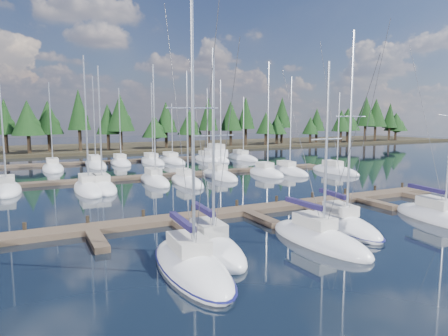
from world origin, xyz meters
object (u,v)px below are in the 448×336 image
front_sailboat_1 (191,265)px  front_sailboat_4 (343,224)px  front_sailboat_3 (318,239)px  front_sailboat_5 (440,217)px  front_sailboat_2 (211,246)px  main_dock (247,212)px  motor_yacht_right (216,157)px

front_sailboat_1 → front_sailboat_4: front_sailboat_1 is taller
front_sailboat_3 → front_sailboat_5: front_sailboat_5 is taller
front_sailboat_2 → front_sailboat_4: size_ratio=0.86×
main_dock → front_sailboat_1: bearing=-133.1°
front_sailboat_1 → front_sailboat_5: size_ratio=1.04×
front_sailboat_1 → motor_yacht_right: bearing=63.2°
front_sailboat_4 → main_dock: bearing=122.1°
front_sailboat_2 → front_sailboat_3: front_sailboat_2 is taller
front_sailboat_3 → front_sailboat_5: size_ratio=0.82×
main_dock → front_sailboat_5: size_ratio=3.05×
front_sailboat_1 → front_sailboat_4: size_ratio=1.05×
main_dock → front_sailboat_5: front_sailboat_5 is taller
main_dock → front_sailboat_3: (0.39, -8.31, 0.08)m
front_sailboat_1 → front_sailboat_5: 20.52m
front_sailboat_4 → front_sailboat_2: bearing=-179.1°
front_sailboat_2 → front_sailboat_5: 18.39m
front_sailboat_2 → front_sailboat_3: (6.62, -1.64, -0.00)m
front_sailboat_1 → front_sailboat_5: (20.50, 0.75, 0.01)m
front_sailboat_2 → front_sailboat_5: front_sailboat_5 is taller
front_sailboat_3 → front_sailboat_5: 11.71m
main_dock → front_sailboat_2: 9.13m
main_dock → motor_yacht_right: size_ratio=4.34×
front_sailboat_1 → front_sailboat_3: bearing=4.3°
front_sailboat_5 → motor_yacht_right: front_sailboat_5 is taller
front_sailboat_1 → front_sailboat_3: front_sailboat_1 is taller
front_sailboat_2 → front_sailboat_4: front_sailboat_4 is taller
front_sailboat_1 → main_dock: bearing=46.9°
front_sailboat_2 → motor_yacht_right: front_sailboat_2 is taller
front_sailboat_3 → motor_yacht_right: 48.46m
front_sailboat_5 → motor_yacht_right: 46.15m
main_dock → motor_yacht_right: (15.21, 37.82, 0.34)m
front_sailboat_1 → front_sailboat_5: bearing=2.1°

